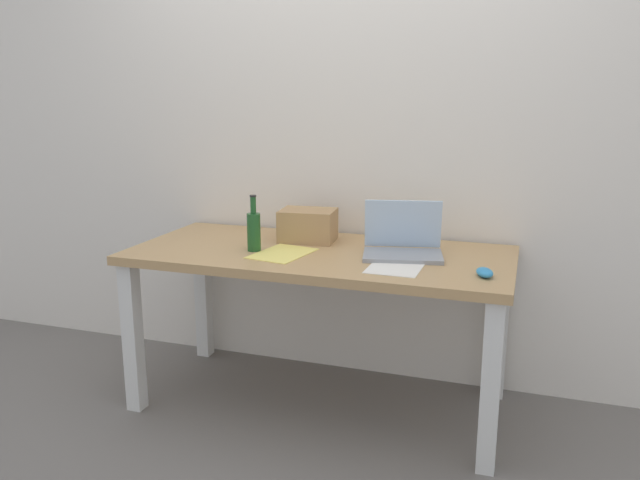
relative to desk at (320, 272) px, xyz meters
name	(u,v)px	position (x,y,z in m)	size (l,w,h in m)	color
ground_plane	(320,402)	(0.00, 0.00, -0.64)	(8.00, 8.00, 0.00)	slate
back_wall	(349,119)	(0.00, 0.45, 0.66)	(5.20, 0.08, 2.60)	silver
desk	(320,272)	(0.00, 0.00, 0.00)	(1.69, 0.77, 0.74)	tan
laptop_right	(403,244)	(0.37, 0.04, 0.15)	(0.38, 0.31, 0.23)	gray
beer_bottle	(254,230)	(-0.28, -0.09, 0.19)	(0.06, 0.06, 0.25)	#1E5123
computer_mouse	(485,272)	(0.73, -0.18, 0.11)	(0.06, 0.10, 0.03)	#338CC6
cardboard_box	(308,225)	(-0.12, 0.17, 0.17)	(0.26, 0.19, 0.15)	tan
paper_yellow_folder	(282,253)	(-0.14, -0.10, 0.10)	(0.21, 0.30, 0.00)	#F4E06B
paper_sheet_front_right	(397,266)	(0.38, -0.14, 0.10)	(0.21, 0.30, 0.00)	white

